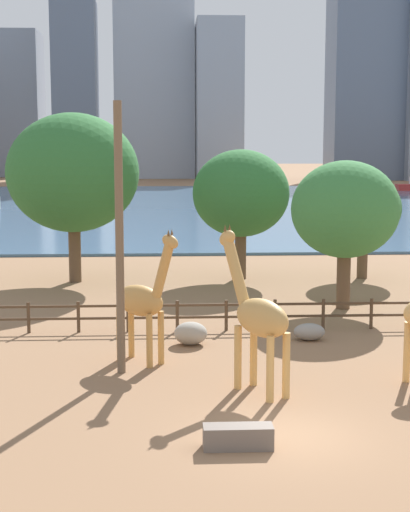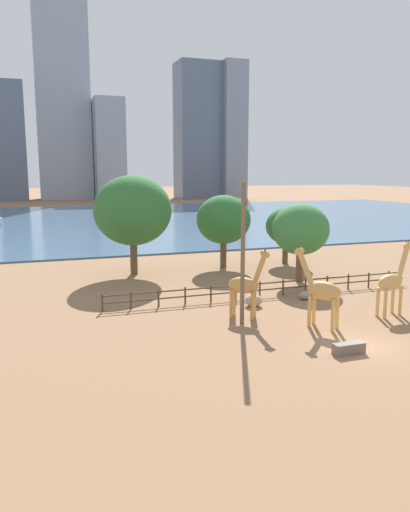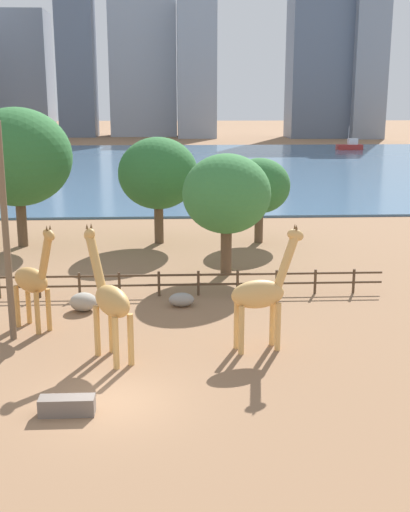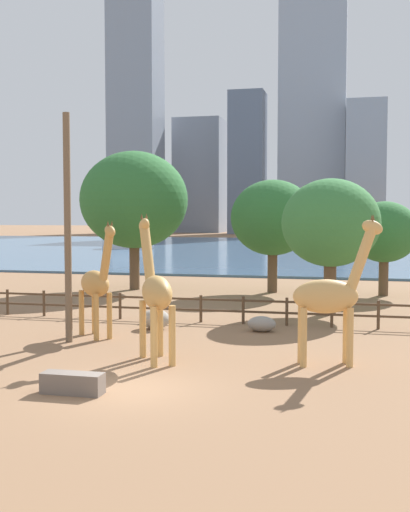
# 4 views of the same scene
# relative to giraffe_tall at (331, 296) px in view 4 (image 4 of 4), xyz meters

# --- Properties ---
(ground_plane) EXTENTS (400.00, 400.00, 0.00)m
(ground_plane) POSITION_rel_giraffe_tall_xyz_m (-5.63, 75.49, -2.38)
(ground_plane) COLOR #8C6647
(harbor_water) EXTENTS (180.00, 86.00, 0.20)m
(harbor_water) POSITION_rel_giraffe_tall_xyz_m (-5.63, 72.49, -2.28)
(harbor_water) COLOR #476B8C
(harbor_water) RESTS_ON ground
(giraffe_tall) EXTENTS (3.13, 1.34, 5.14)m
(giraffe_tall) POSITION_rel_giraffe_tall_xyz_m (0.00, 0.00, 0.00)
(giraffe_tall) COLOR tan
(giraffe_tall) RESTS_ON ground
(giraffe_companion) EXTENTS (2.35, 3.21, 5.18)m
(giraffe_companion) POSITION_rel_giraffe_tall_xyz_m (-6.00, -0.70, 0.05)
(giraffe_companion) COLOR tan
(giraffe_companion) RESTS_ON ground
(giraffe_young) EXTENTS (2.56, 2.42, 4.90)m
(giraffe_young) POSITION_rel_giraffe_tall_xyz_m (-9.68, 2.78, -0.11)
(giraffe_young) COLOR #C18C47
(giraffe_young) RESTS_ON ground
(utility_pole) EXTENTS (0.28, 0.28, 9.16)m
(utility_pole) POSITION_rel_giraffe_tall_xyz_m (-10.40, 1.63, 2.20)
(utility_pole) COLOR brown
(utility_pole) RESTS_ON ground
(boulder_near_fence) EXTENTS (1.25, 0.90, 0.68)m
(boulder_near_fence) POSITION_rel_giraffe_tall_xyz_m (-3.17, 5.72, -2.05)
(boulder_near_fence) COLOR gray
(boulder_near_fence) RESTS_ON ground
(boulder_by_pole) EXTENTS (1.29, 1.19, 0.89)m
(boulder_by_pole) POSITION_rel_giraffe_tall_xyz_m (-7.91, 5.27, -1.94)
(boulder_by_pole) COLOR gray
(boulder_by_pole) RESTS_ON ground
(feeding_trough) EXTENTS (1.80, 0.60, 0.60)m
(feeding_trough) POSITION_rel_giraffe_tall_xyz_m (-7.04, -5.27, -2.08)
(feeding_trough) COLOR #72665B
(feeding_trough) RESTS_ON ground
(enclosure_fence) EXTENTS (26.12, 0.14, 1.30)m
(enclosure_fence) POSITION_rel_giraffe_tall_xyz_m (-5.95, 7.49, -1.62)
(enclosure_fence) COLOR #4C3826
(enclosure_fence) RESTS_ON ground
(tree_left_large) EXTENTS (4.29, 4.29, 5.99)m
(tree_left_large) POSITION_rel_giraffe_tall_xyz_m (2.54, 19.95, 1.64)
(tree_left_large) COLOR brown
(tree_left_large) RESTS_ON ground
(tree_center_broad) EXTENTS (5.53, 5.53, 7.44)m
(tree_center_broad) POSITION_rel_giraffe_tall_xyz_m (-4.55, 20.10, 2.54)
(tree_center_broad) COLOR brown
(tree_center_broad) RESTS_ON ground
(tree_right_tall) EXTENTS (7.35, 7.35, 9.46)m
(tree_right_tall) POSITION_rel_giraffe_tall_xyz_m (-13.98, 19.55, 3.75)
(tree_right_tall) COLOR brown
(tree_right_tall) RESTS_ON ground
(tree_left_small) EXTENTS (5.06, 5.06, 7.00)m
(tree_left_small) POSITION_rel_giraffe_tall_xyz_m (-0.48, 11.63, 2.31)
(tree_left_small) COLOR brown
(tree_left_small) RESTS_ON ground
(boat_ferry) EXTENTS (7.84, 5.50, 3.26)m
(boat_ferry) POSITION_rel_giraffe_tall_xyz_m (-32.01, 66.76, -1.08)
(boat_ferry) COLOR silver
(boat_ferry) RESTS_ON harbor_water
(boat_tug) EXTENTS (5.17, 8.94, 3.71)m
(boat_tug) POSITION_rel_giraffe_tall_xyz_m (-43.75, 104.35, -0.93)
(boat_tug) COLOR #B22D28
(boat_tug) RESTS_ON harbor_water
(skyline_tower_needle) EXTENTS (9.80, 14.93, 33.64)m
(skyline_tower_needle) POSITION_rel_giraffe_tall_xyz_m (2.85, 147.57, 14.44)
(skyline_tower_needle) COLOR #939EAD
(skyline_tower_needle) RESTS_ON ground
(skyline_tower_glass) EXTENTS (14.03, 12.75, 33.39)m
(skyline_tower_glass) POSITION_rel_giraffe_tall_xyz_m (-44.74, 164.60, 14.31)
(skyline_tower_glass) COLOR gray
(skyline_tower_glass) RESTS_ON ground
(skyline_block_left) EXTENTS (17.52, 13.01, 66.84)m
(skyline_block_left) POSITION_rel_giraffe_tall_xyz_m (-11.04, 155.25, 31.04)
(skyline_block_left) COLOR #939EAD
(skyline_block_left) RESTS_ON ground
(skyline_block_right) EXTENTS (13.20, 11.62, 81.58)m
(skyline_block_right) POSITION_rel_giraffe_tall_xyz_m (-59.10, 148.27, 38.41)
(skyline_block_right) COLOR gray
(skyline_block_right) RESTS_ON ground
(skyline_block_wide) EXTENTS (9.38, 9.47, 38.31)m
(skyline_block_wide) POSITION_rel_giraffe_tall_xyz_m (-28.29, 151.52, 16.77)
(skyline_block_wide) COLOR slate
(skyline_block_wide) RESTS_ON ground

